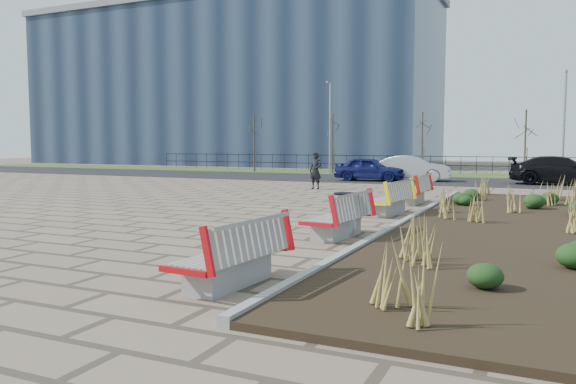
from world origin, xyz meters
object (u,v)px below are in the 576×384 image
at_px(bench_a, 229,252).
at_px(lamp_west, 330,129).
at_px(bench_c, 387,198).
at_px(bench_d, 412,189).
at_px(car_black, 561,171).
at_px(bench_b, 337,215).
at_px(car_blue, 370,169).
at_px(pedestrian, 316,171).
at_px(car_silver, 412,168).
at_px(lamp_east, 564,126).
at_px(litter_bin, 345,215).

xyz_separation_m(bench_a, lamp_west, (-9.00, 28.32, 2.54)).
height_order(bench_c, bench_d, same).
bearing_deg(car_black, bench_c, 162.88).
height_order(bench_d, car_black, car_black).
relative_size(bench_a, lamp_west, 0.35).
distance_m(bench_b, car_blue, 18.66).
relative_size(bench_a, pedestrian, 1.26).
xyz_separation_m(car_silver, car_black, (7.38, 0.10, 0.02)).
xyz_separation_m(bench_d, lamp_east, (5.00, 16.04, 2.54)).
xyz_separation_m(car_blue, lamp_west, (-4.41, 5.60, 2.37)).
height_order(pedestrian, car_silver, pedestrian).
distance_m(bench_b, car_silver, 19.25).
xyz_separation_m(bench_b, car_black, (4.85, 19.19, 0.23)).
relative_size(car_black, lamp_west, 0.81).
bearing_deg(car_silver, lamp_east, -65.41).
distance_m(bench_a, lamp_west, 29.82).
bearing_deg(litter_bin, car_silver, 97.92).
bearing_deg(car_black, litter_bin, 166.87).
height_order(bench_b, lamp_east, lamp_east).
relative_size(litter_bin, pedestrian, 0.57).
distance_m(bench_b, litter_bin, 0.27).
distance_m(bench_c, pedestrian, 9.22).
relative_size(bench_a, car_blue, 0.55).
relative_size(car_silver, lamp_east, 0.70).
relative_size(bench_d, litter_bin, 2.20).
relative_size(lamp_west, lamp_east, 1.00).
bearing_deg(car_blue, bench_a, -171.29).
distance_m(litter_bin, car_black, 19.53).
distance_m(bench_c, car_blue, 14.50).
relative_size(bench_a, car_black, 0.43).
bearing_deg(car_blue, bench_b, -168.47).
xyz_separation_m(bench_d, car_black, (4.85, 11.55, 0.23)).
relative_size(pedestrian, lamp_west, 0.28).
relative_size(bench_c, car_silver, 0.50).
distance_m(bench_b, bench_c, 4.33).
height_order(bench_a, litter_bin, bench_a).
bearing_deg(pedestrian, lamp_west, 118.98).
relative_size(bench_d, car_blue, 0.55).
height_order(bench_d, lamp_east, lamp_east).
distance_m(bench_a, pedestrian, 17.34).
bearing_deg(bench_d, bench_a, -88.83).
bearing_deg(lamp_east, bench_b, -101.92).
distance_m(bench_c, litter_bin, 4.08).
bearing_deg(car_blue, litter_bin, -167.98).
bearing_deg(car_blue, lamp_east, -62.41).
bearing_deg(lamp_east, pedestrian, -131.04).
bearing_deg(car_silver, bench_b, -179.34).
xyz_separation_m(litter_bin, pedestrian, (-5.38, 11.63, 0.36)).
bearing_deg(pedestrian, bench_b, -54.55).
height_order(car_black, lamp_west, lamp_west).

